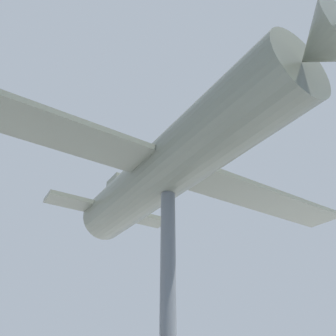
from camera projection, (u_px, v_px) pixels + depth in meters
support_pylon_central at (168, 305)px, 8.64m from camera, size 0.44×0.44×6.53m
suspended_airplane at (172, 165)px, 10.66m from camera, size 16.77×12.13×2.77m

